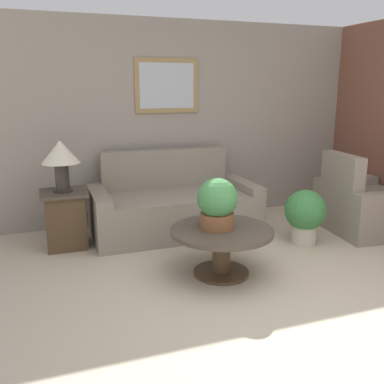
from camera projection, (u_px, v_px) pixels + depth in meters
name	position (u px, v px, depth m)	size (l,w,h in m)	color
ground_plane	(311.00, 318.00, 3.35)	(20.00, 20.00, 0.00)	#BCAD93
wall_back	(188.00, 121.00, 5.73)	(6.71, 0.09, 2.60)	gray
couch_main	(173.00, 207.00, 5.29)	(2.00, 0.98, 0.98)	gray
armchair	(362.00, 206.00, 5.32)	(0.97, 1.13, 0.98)	gray
coffee_table	(222.00, 241.00, 4.07)	(0.98, 0.98, 0.46)	#4C3823
side_table	(65.00, 219.00, 4.78)	(0.50, 0.50, 0.64)	#4C3823
table_lamp	(61.00, 156.00, 4.61)	(0.41, 0.41, 0.56)	#2D2823
potted_plant_on_table	(217.00, 203.00, 4.00)	(0.38, 0.38, 0.49)	brown
potted_plant_floor	(305.00, 214.00, 4.87)	(0.47, 0.47, 0.63)	beige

